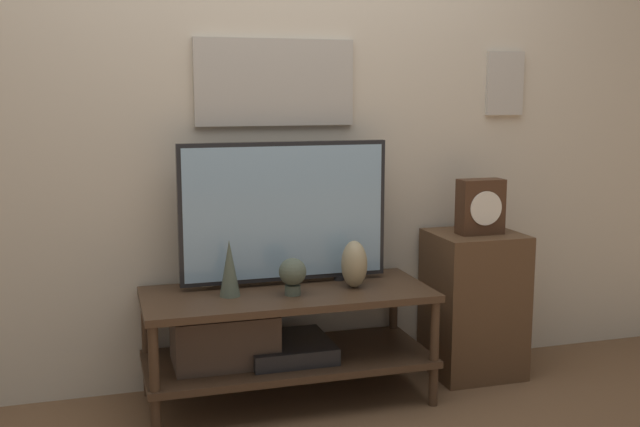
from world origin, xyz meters
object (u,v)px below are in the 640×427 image
(candle_jar, at_px, (207,273))
(decorative_bust, at_px, (293,274))
(vase_urn_stoneware, at_px, (354,264))
(vase_slim_bronze, at_px, (230,268))
(mantel_clock, at_px, (480,207))
(television, at_px, (284,212))

(candle_jar, relative_size, decorative_bust, 0.68)
(vase_urn_stoneware, distance_m, vase_slim_bronze, 0.54)
(mantel_clock, bearing_deg, vase_urn_stoneware, -173.74)
(candle_jar, bearing_deg, vase_slim_bronze, -72.02)
(television, distance_m, vase_urn_stoneware, 0.38)
(television, height_order, vase_slim_bronze, television)
(television, bearing_deg, candle_jar, 165.78)
(television, relative_size, decorative_bust, 5.83)
(candle_jar, bearing_deg, mantel_clock, -6.93)
(vase_urn_stoneware, xyz_separation_m, decorative_bust, (-0.29, -0.04, -0.01))
(television, relative_size, candle_jar, 8.60)
(vase_urn_stoneware, distance_m, candle_jar, 0.65)
(mantel_clock, bearing_deg, candle_jar, 173.07)
(vase_slim_bronze, distance_m, decorative_bust, 0.26)
(vase_slim_bronze, bearing_deg, candle_jar, 107.98)
(vase_slim_bronze, xyz_separation_m, mantel_clock, (1.18, 0.06, 0.20))
(television, height_order, vase_urn_stoneware, television)
(decorative_bust, bearing_deg, television, 86.24)
(vase_urn_stoneware, bearing_deg, television, 153.47)
(vase_slim_bronze, xyz_separation_m, decorative_bust, (0.25, -0.06, -0.03))
(television, height_order, mantel_clock, television)
(candle_jar, bearing_deg, decorative_bust, -39.56)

